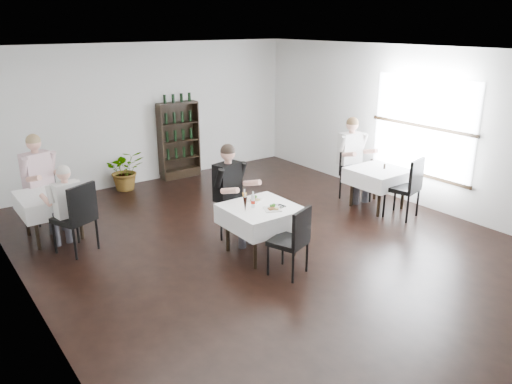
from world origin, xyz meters
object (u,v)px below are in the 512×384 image
potted_tree (125,170)px  diner_main (232,186)px  main_table (261,216)px  wine_shelf (179,141)px

potted_tree → diner_main: bearing=-83.8°
potted_tree → diner_main: diner_main is taller
main_table → diner_main: size_ratio=0.64×
diner_main → main_table: bearing=-83.0°
potted_tree → diner_main: 3.57m
main_table → potted_tree: (-0.46, 4.17, -0.19)m
potted_tree → diner_main: (0.38, -3.52, 0.50)m
main_table → diner_main: (-0.08, 0.66, 0.31)m
wine_shelf → potted_tree: (-1.36, -0.14, -0.41)m
wine_shelf → diner_main: wine_shelf is taller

